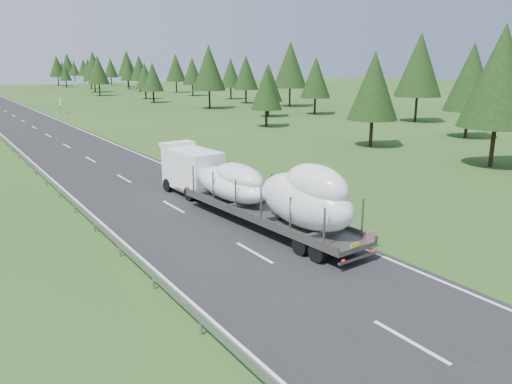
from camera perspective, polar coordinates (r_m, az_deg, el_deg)
ground at (r=17.08m, az=17.19°, el=-16.05°), size 400.00×400.00×0.00m
highway_sign at (r=91.27m, az=-21.49°, el=9.44°), size 0.08×0.90×2.60m
tree_line_right at (r=114.49m, az=-6.45°, el=13.75°), size 28.42×288.75×12.63m
boat_truck at (r=26.97m, az=-0.61°, el=0.67°), size 3.33×17.58×4.08m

